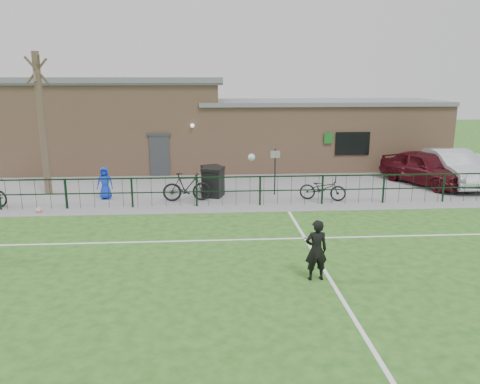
{
  "coord_description": "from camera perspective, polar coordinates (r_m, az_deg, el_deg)",
  "views": [
    {
      "loc": [
        -1.02,
        -9.85,
        4.96
      ],
      "look_at": [
        0.0,
        5.0,
        1.3
      ],
      "focal_mm": 35.0,
      "sensor_mm": 36.0,
      "label": 1
    }
  ],
  "objects": [
    {
      "name": "ground",
      "position": [
        11.07,
        1.81,
        -12.8
      ],
      "size": [
        90.0,
        90.0,
        0.0
      ],
      "primitive_type": "plane",
      "color": "#265719",
      "rests_on": "ground"
    },
    {
      "name": "paving_strip",
      "position": [
        23.89,
        -1.39,
        1.85
      ],
      "size": [
        34.0,
        13.0,
        0.02
      ],
      "primitive_type": "cube",
      "color": "gray",
      "rests_on": "ground"
    },
    {
      "name": "pitch_line_touch",
      "position": [
        18.36,
        -0.6,
        -1.85
      ],
      "size": [
        28.0,
        0.1,
        0.01
      ],
      "primitive_type": "cube",
      "color": "white",
      "rests_on": "ground"
    },
    {
      "name": "pitch_line_mid",
      "position": [
        14.74,
        0.27,
        -5.83
      ],
      "size": [
        28.0,
        0.1,
        0.01
      ],
      "primitive_type": "cube",
      "color": "white",
      "rests_on": "ground"
    },
    {
      "name": "pitch_line_perp",
      "position": [
        11.43,
        12.08,
        -12.21
      ],
      "size": [
        0.1,
        16.0,
        0.01
      ],
      "primitive_type": "cube",
      "color": "white",
      "rests_on": "ground"
    },
    {
      "name": "perimeter_fence",
      "position": [
        18.4,
        -0.64,
        0.11
      ],
      "size": [
        28.0,
        0.1,
        1.2
      ],
      "primitive_type": "cube",
      "color": "black",
      "rests_on": "ground"
    },
    {
      "name": "bare_tree",
      "position": [
        21.6,
        -22.97,
        7.53
      ],
      "size": [
        0.3,
        0.3,
        6.0
      ],
      "primitive_type": "cylinder",
      "color": "#4B3B2E",
      "rests_on": "ground"
    },
    {
      "name": "wheelie_bin_left",
      "position": [
        19.84,
        -3.29,
        1.1
      ],
      "size": [
        1.0,
        1.07,
        1.16
      ],
      "primitive_type": "cube",
      "rotation": [
        0.0,
        0.0,
        -0.32
      ],
      "color": "black",
      "rests_on": "paving_strip"
    },
    {
      "name": "wheelie_bin_right",
      "position": [
        20.44,
        -3.37,
        1.41
      ],
      "size": [
        0.99,
        1.05,
        1.12
      ],
      "primitive_type": "cube",
      "rotation": [
        0.0,
        0.0,
        0.37
      ],
      "color": "black",
      "rests_on": "paving_strip"
    },
    {
      "name": "sign_post",
      "position": [
        20.1,
        4.28,
        2.47
      ],
      "size": [
        0.07,
        0.07,
        2.0
      ],
      "primitive_type": "cylinder",
      "rotation": [
        0.0,
        0.0,
        0.19
      ],
      "color": "black",
      "rests_on": "paving_strip"
    },
    {
      "name": "car_maroon",
      "position": [
        23.68,
        21.68,
        2.74
      ],
      "size": [
        3.48,
        5.0,
        1.58
      ],
      "primitive_type": "imported",
      "rotation": [
        0.0,
        0.0,
        0.39
      ],
      "color": "#410B13",
      "rests_on": "paving_strip"
    },
    {
      "name": "car_silver",
      "position": [
        24.19,
        24.47,
        2.75
      ],
      "size": [
        1.75,
        4.96,
        1.63
      ],
      "primitive_type": "imported",
      "rotation": [
        0.0,
        0.0,
        0.01
      ],
      "color": "#B3B6BB",
      "rests_on": "paving_strip"
    },
    {
      "name": "bicycle_d",
      "position": [
        19.19,
        -6.5,
        0.62
      ],
      "size": [
        1.99,
        0.65,
        1.18
      ],
      "primitive_type": "imported",
      "rotation": [
        0.0,
        0.0,
        1.62
      ],
      "color": "black",
      "rests_on": "paving_strip"
    },
    {
      "name": "bicycle_e",
      "position": [
        19.52,
        10.05,
        0.44
      ],
      "size": [
        2.0,
        1.18,
        0.99
      ],
      "primitive_type": "imported",
      "rotation": [
        0.0,
        0.0,
        1.27
      ],
      "color": "black",
      "rests_on": "paving_strip"
    },
    {
      "name": "spectator_child",
      "position": [
        20.18,
        -16.15,
        1.06
      ],
      "size": [
        0.68,
        0.46,
        1.35
      ],
      "primitive_type": "imported",
      "rotation": [
        0.0,
        0.0,
        0.04
      ],
      "color": "#1635CE",
      "rests_on": "paving_strip"
    },
    {
      "name": "goalkeeper_kick",
      "position": [
        11.93,
        8.97,
        -6.58
      ],
      "size": [
        1.71,
        3.76,
        2.66
      ],
      "color": "black",
      "rests_on": "ground"
    },
    {
      "name": "ball_ground",
      "position": [
        19.1,
        -23.34,
        -2.04
      ],
      "size": [
        0.23,
        0.23,
        0.23
      ],
      "primitive_type": "sphere",
      "color": "silver",
      "rests_on": "ground"
    },
    {
      "name": "clubhouse",
      "position": [
        26.49,
        -3.64,
        7.85
      ],
      "size": [
        24.25,
        5.4,
        4.96
      ],
      "color": "tan",
      "rests_on": "ground"
    }
  ]
}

